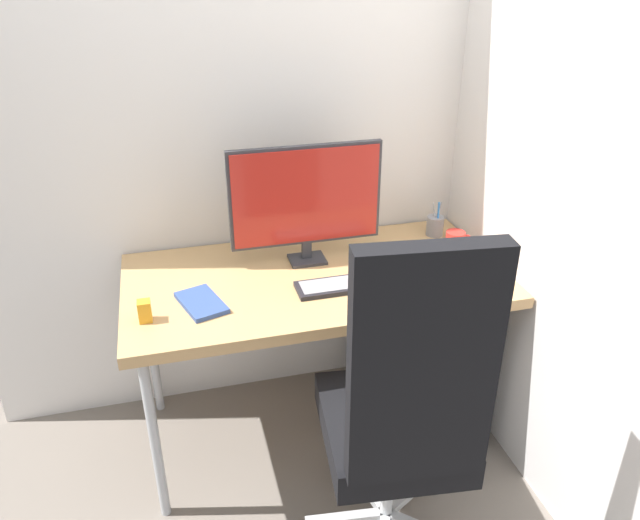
{
  "coord_description": "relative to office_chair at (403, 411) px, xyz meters",
  "views": [
    {
      "loc": [
        -0.51,
        -2.01,
        1.89
      ],
      "look_at": [
        0.0,
        -0.07,
        0.86
      ],
      "focal_mm": 34.78,
      "sensor_mm": 36.0,
      "label": 1
    }
  ],
  "objects": [
    {
      "name": "ground_plane",
      "position": [
        -0.1,
        0.67,
        -0.63
      ],
      "size": [
        8.0,
        8.0,
        0.0
      ],
      "primitive_type": "plane",
      "color": "slate"
    },
    {
      "name": "wall_back",
      "position": [
        -0.1,
        1.07,
        0.77
      ],
      "size": [
        2.62,
        0.04,
        2.8
      ],
      "primitive_type": "cube",
      "color": "white",
      "rests_on": "ground_plane"
    },
    {
      "name": "wall_side_right",
      "position": [
        0.64,
        0.5,
        0.77
      ],
      "size": [
        0.04,
        1.92,
        2.8
      ],
      "primitive_type": "cube",
      "color": "white",
      "rests_on": "ground_plane"
    },
    {
      "name": "desk",
      "position": [
        -0.1,
        0.67,
        0.08
      ],
      "size": [
        1.43,
        0.73,
        0.76
      ],
      "color": "tan",
      "rests_on": "ground_plane"
    },
    {
      "name": "office_chair",
      "position": [
        0.0,
        0.0,
        0.0
      ],
      "size": [
        0.59,
        0.61,
        1.25
      ],
      "color": "black",
      "rests_on": "ground_plane"
    },
    {
      "name": "filing_cabinet",
      "position": [
        0.34,
        0.69,
        -0.33
      ],
      "size": [
        0.4,
        0.55,
        0.59
      ],
      "color": "#9EA0A5",
      "rests_on": "ground_plane"
    },
    {
      "name": "monitor",
      "position": [
        -0.1,
        0.8,
        0.39
      ],
      "size": [
        0.59,
        0.11,
        0.47
      ],
      "color": "#333338",
      "rests_on": "desk"
    },
    {
      "name": "keyboard",
      "position": [
        0.01,
        0.55,
        0.14
      ],
      "size": [
        0.42,
        0.12,
        0.02
      ],
      "color": "black",
      "rests_on": "desk"
    },
    {
      "name": "mouse",
      "position": [
        0.39,
        0.53,
        0.15
      ],
      "size": [
        0.06,
        0.11,
        0.04
      ],
      "primitive_type": "ellipsoid",
      "rotation": [
        0.0,
        0.0,
        0.07
      ],
      "color": "gray",
      "rests_on": "desk"
    },
    {
      "name": "pen_holder",
      "position": [
        0.49,
        0.89,
        0.17
      ],
      "size": [
        0.07,
        0.07,
        0.15
      ],
      "color": "gray",
      "rests_on": "desk"
    },
    {
      "name": "notebook",
      "position": [
        -0.54,
        0.56,
        0.14
      ],
      "size": [
        0.18,
        0.24,
        0.02
      ],
      "primitive_type": "cube",
      "rotation": [
        0.0,
        0.0,
        0.31
      ],
      "color": "#334C8C",
      "rests_on": "desk"
    },
    {
      "name": "coffee_mug",
      "position": [
        0.5,
        0.71,
        0.17
      ],
      "size": [
        0.11,
        0.08,
        0.09
      ],
      "color": "red",
      "rests_on": "desk"
    },
    {
      "name": "desk_clamp_accessory",
      "position": [
        -0.73,
        0.5,
        0.16
      ],
      "size": [
        0.04,
        0.04,
        0.08
      ],
      "primitive_type": "cube",
      "color": "orange",
      "rests_on": "desk"
    }
  ]
}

